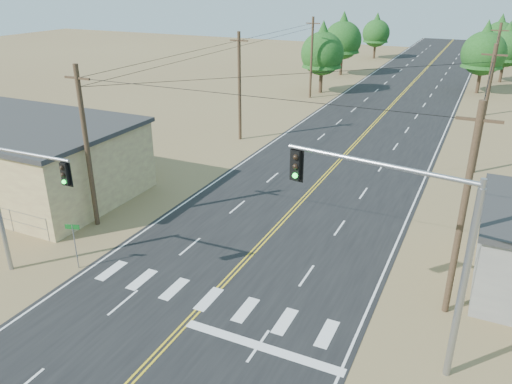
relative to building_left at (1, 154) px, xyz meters
The scene contains 17 objects.
road 26.52m from the building_left, 37.30° to the left, with size 15.00×200.00×0.02m, color black.
building_left is the anchor object (origin of this frame).
utility_pole_left_near 11.00m from the building_left, 10.78° to the right, with size 1.80×0.30×10.00m.
utility_pole_left_mid 21.00m from the building_left, 59.74° to the left, with size 1.80×0.30×10.00m.
utility_pole_left_far 39.51m from the building_left, 74.55° to the left, with size 1.80×0.30×10.00m.
utility_pole_right_near 31.67m from the building_left, ahead, with size 1.80×0.30×10.00m.
utility_pole_right_mid 36.37m from the building_left, 29.74° to the left, with size 1.80×0.30×10.00m.
utility_pole_right_far 49.43m from the building_left, 50.34° to the left, with size 1.80×0.30×10.00m.
signal_mast_left 14.28m from the building_left, 35.15° to the right, with size 5.43×0.42×7.13m.
signal_mast_right 30.58m from the building_left, 11.29° to the right, with size 7.48×1.40×8.32m.
street_sign 14.74m from the building_left, 26.27° to the right, with size 0.75×0.28×2.62m.
tree_left_near 43.04m from the building_left, 75.52° to the left, with size 5.62×5.62×9.37m.
tree_left_mid 56.63m from the building_left, 80.46° to the left, with size 5.82×5.82×9.70m.
tree_left_far 76.35m from the building_left, 82.36° to the left, with size 5.06×5.06×8.43m.
tree_right_near 58.67m from the building_left, 59.19° to the left, with size 5.68×5.68×9.47m.
tree_right_mid 68.41m from the building_left, 61.47° to the left, with size 5.24×5.24×8.74m.
tree_right_far 82.15m from the building_left, 67.51° to the left, with size 5.28×5.28×8.81m.
Camera 1 is at (10.72, -9.28, 14.43)m, focal length 35.00 mm.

